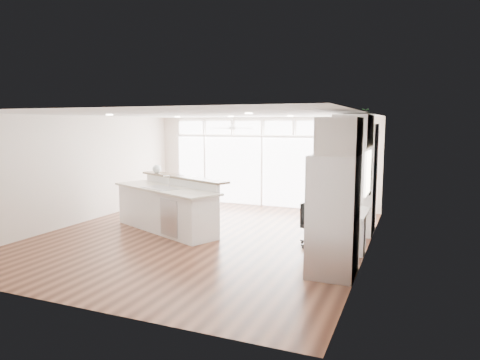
% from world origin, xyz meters
% --- Properties ---
extents(floor, '(7.00, 8.00, 0.02)m').
position_xyz_m(floor, '(0.00, 0.00, -0.01)').
color(floor, '#412014').
rests_on(floor, ground).
extents(ceiling, '(7.00, 8.00, 0.02)m').
position_xyz_m(ceiling, '(0.00, 0.00, 2.70)').
color(ceiling, silver).
rests_on(ceiling, wall_back).
extents(wall_back, '(7.00, 0.04, 2.70)m').
position_xyz_m(wall_back, '(0.00, 4.00, 1.35)').
color(wall_back, beige).
rests_on(wall_back, floor).
extents(wall_front, '(7.00, 0.04, 2.70)m').
position_xyz_m(wall_front, '(0.00, -4.00, 1.35)').
color(wall_front, beige).
rests_on(wall_front, floor).
extents(wall_left, '(0.04, 8.00, 2.70)m').
position_xyz_m(wall_left, '(-3.50, 0.00, 1.35)').
color(wall_left, beige).
rests_on(wall_left, floor).
extents(wall_right, '(0.04, 8.00, 2.70)m').
position_xyz_m(wall_right, '(3.50, 0.00, 1.35)').
color(wall_right, beige).
rests_on(wall_right, floor).
extents(glass_wall, '(5.80, 0.06, 2.08)m').
position_xyz_m(glass_wall, '(0.00, 3.94, 1.05)').
color(glass_wall, white).
rests_on(glass_wall, wall_back).
extents(transom_row, '(5.90, 0.06, 0.40)m').
position_xyz_m(transom_row, '(0.00, 3.94, 2.38)').
color(transom_row, white).
rests_on(transom_row, wall_back).
extents(desk_window, '(0.04, 0.85, 0.85)m').
position_xyz_m(desk_window, '(3.46, 0.30, 1.55)').
color(desk_window, silver).
rests_on(desk_window, wall_right).
extents(ceiling_fan, '(1.16, 1.16, 0.32)m').
position_xyz_m(ceiling_fan, '(-0.50, 2.80, 2.48)').
color(ceiling_fan, white).
rests_on(ceiling_fan, ceiling).
extents(recessed_lights, '(3.40, 3.00, 0.02)m').
position_xyz_m(recessed_lights, '(0.00, 0.20, 2.68)').
color(recessed_lights, white).
rests_on(recessed_lights, ceiling).
extents(oven_cabinet, '(0.64, 1.20, 2.50)m').
position_xyz_m(oven_cabinet, '(3.17, 1.80, 1.25)').
color(oven_cabinet, white).
rests_on(oven_cabinet, floor).
extents(desk_nook, '(0.72, 1.30, 0.76)m').
position_xyz_m(desk_nook, '(3.13, 0.30, 0.38)').
color(desk_nook, white).
rests_on(desk_nook, floor).
extents(upper_cabinets, '(0.64, 1.30, 0.64)m').
position_xyz_m(upper_cabinets, '(3.17, 0.30, 2.35)').
color(upper_cabinets, white).
rests_on(upper_cabinets, wall_right).
extents(refrigerator, '(0.76, 0.90, 2.00)m').
position_xyz_m(refrigerator, '(3.11, -1.35, 1.00)').
color(refrigerator, '#B6B7BB').
rests_on(refrigerator, floor).
extents(fridge_cabinet, '(0.64, 0.90, 0.60)m').
position_xyz_m(fridge_cabinet, '(3.17, -1.35, 2.30)').
color(fridge_cabinet, white).
rests_on(fridge_cabinet, wall_right).
extents(framed_photos, '(0.06, 0.22, 0.80)m').
position_xyz_m(framed_photos, '(3.46, 0.92, 1.40)').
color(framed_photos, black).
rests_on(framed_photos, wall_right).
extents(kitchen_island, '(3.35, 2.35, 1.25)m').
position_xyz_m(kitchen_island, '(-1.06, 0.14, 0.62)').
color(kitchen_island, white).
rests_on(kitchen_island, floor).
extents(rug, '(1.18, 1.02, 0.01)m').
position_xyz_m(rug, '(2.73, 0.57, 0.01)').
color(rug, '#371C11').
rests_on(rug, floor).
extents(office_chair, '(0.57, 0.55, 0.88)m').
position_xyz_m(office_chair, '(2.48, 0.15, 0.44)').
color(office_chair, black).
rests_on(office_chair, floor).
extents(fishbowl, '(0.27, 0.27, 0.22)m').
position_xyz_m(fishbowl, '(-1.77, 0.89, 1.36)').
color(fishbowl, silver).
rests_on(fishbowl, kitchen_island).
extents(monitor, '(0.15, 0.50, 0.41)m').
position_xyz_m(monitor, '(3.05, 0.30, 0.97)').
color(monitor, black).
rests_on(monitor, desk_nook).
extents(keyboard, '(0.17, 0.33, 0.02)m').
position_xyz_m(keyboard, '(2.88, 0.30, 0.77)').
color(keyboard, silver).
rests_on(keyboard, desk_nook).
extents(potted_plant, '(0.31, 0.34, 0.26)m').
position_xyz_m(potted_plant, '(3.17, 1.80, 2.63)').
color(potted_plant, '#245424').
rests_on(potted_plant, oven_cabinet).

